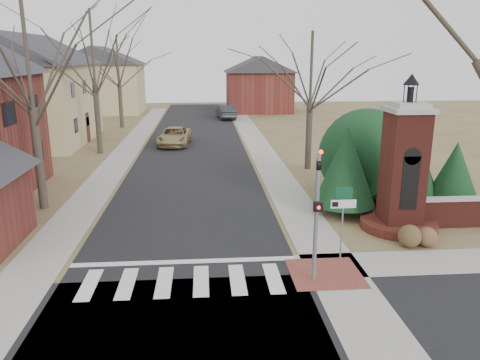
{
  "coord_description": "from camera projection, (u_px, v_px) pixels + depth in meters",
  "views": [
    {
      "loc": [
        0.78,
        -13.21,
        7.2
      ],
      "look_at": [
        2.29,
        6.0,
        2.01
      ],
      "focal_mm": 35.0,
      "sensor_mm": 36.0,
      "label": 1
    }
  ],
  "objects": [
    {
      "name": "ground",
      "position": [
        182.0,
        294.0,
        14.53
      ],
      "size": [
        120.0,
        120.0,
        0.0
      ],
      "primitive_type": "plane",
      "color": "brown",
      "rests_on": "ground"
    },
    {
      "name": "main_street",
      "position": [
        194.0,
        152.0,
        35.7
      ],
      "size": [
        8.0,
        70.0,
        0.01
      ],
      "primitive_type": "cube",
      "color": "black",
      "rests_on": "ground"
    },
    {
      "name": "cross_street",
      "position": [
        177.0,
        353.0,
        11.64
      ],
      "size": [
        120.0,
        8.0,
        0.01
      ],
      "primitive_type": "cube",
      "color": "black",
      "rests_on": "ground"
    },
    {
      "name": "crosswalk_zone",
      "position": [
        183.0,
        281.0,
        15.29
      ],
      "size": [
        8.0,
        2.2,
        0.02
      ],
      "primitive_type": "cube",
      "color": "silver",
      "rests_on": "ground"
    },
    {
      "name": "stop_bar",
      "position": [
        184.0,
        262.0,
        16.74
      ],
      "size": [
        8.0,
        0.35,
        0.02
      ],
      "primitive_type": "cube",
      "color": "silver",
      "rests_on": "ground"
    },
    {
      "name": "sidewalk_right_main",
      "position": [
        261.0,
        151.0,
        36.09
      ],
      "size": [
        2.0,
        60.0,
        0.02
      ],
      "primitive_type": "cube",
      "color": "gray",
      "rests_on": "ground"
    },
    {
      "name": "sidewalk_left",
      "position": [
        125.0,
        153.0,
        35.31
      ],
      "size": [
        2.0,
        60.0,
        0.02
      ],
      "primitive_type": "cube",
      "color": "gray",
      "rests_on": "ground"
    },
    {
      "name": "curb_apron",
      "position": [
        325.0,
        273.0,
        15.85
      ],
      "size": [
        2.4,
        2.4,
        0.02
      ],
      "primitive_type": "cube",
      "color": "brown",
      "rests_on": "ground"
    },
    {
      "name": "traffic_signal_pole",
      "position": [
        317.0,
        206.0,
        14.73
      ],
      "size": [
        0.28,
        0.41,
        4.5
      ],
      "color": "slate",
      "rests_on": "ground"
    },
    {
      "name": "sign_post",
      "position": [
        343.0,
        209.0,
        16.35
      ],
      "size": [
        0.9,
        0.07,
        2.75
      ],
      "color": "slate",
      "rests_on": "ground"
    },
    {
      "name": "brick_gate_monument",
      "position": [
        402.0,
        179.0,
        19.45
      ],
      "size": [
        3.2,
        3.2,
        6.47
      ],
      "color": "#5D231B",
      "rests_on": "ground"
    },
    {
      "name": "house_stucco_left",
      "position": [
        28.0,
        87.0,
        38.3
      ],
      "size": [
        9.8,
        12.8,
        9.28
      ],
      "color": "#C8B285",
      "rests_on": "ground"
    },
    {
      "name": "house_distant_left",
      "position": [
        101.0,
        79.0,
        58.72
      ],
      "size": [
        10.8,
        8.8,
        8.53
      ],
      "color": "#C8B285",
      "rests_on": "ground"
    },
    {
      "name": "house_distant_right",
      "position": [
        259.0,
        83.0,
        60.38
      ],
      "size": [
        8.8,
        8.8,
        7.3
      ],
      "color": "maroon",
      "rests_on": "ground"
    },
    {
      "name": "evergreen_near",
      "position": [
        346.0,
        166.0,
        21.21
      ],
      "size": [
        2.8,
        2.8,
        4.1
      ],
      "color": "#473D33",
      "rests_on": "ground"
    },
    {
      "name": "evergreen_mid",
      "position": [
        406.0,
        153.0,
        22.54
      ],
      "size": [
        3.4,
        3.4,
        4.7
      ],
      "color": "#473D33",
      "rests_on": "ground"
    },
    {
      "name": "evergreen_far",
      "position": [
        455.0,
        171.0,
        21.91
      ],
      "size": [
        2.4,
        2.4,
        3.3
      ],
      "color": "#473D33",
      "rests_on": "ground"
    },
    {
      "name": "evergreen_mass",
      "position": [
        366.0,
        152.0,
        23.73
      ],
      "size": [
        4.8,
        4.8,
        4.8
      ],
      "primitive_type": "sphere",
      "color": "#10311B",
      "rests_on": "ground"
    },
    {
      "name": "bare_tree_0",
      "position": [
        25.0,
        43.0,
        20.66
      ],
      "size": [
        8.05,
        8.05,
        11.15
      ],
      "color": "#473D33",
      "rests_on": "ground"
    },
    {
      "name": "bare_tree_1",
      "position": [
        92.0,
        42.0,
        33.09
      ],
      "size": [
        8.4,
        8.4,
        11.64
      ],
      "color": "#473D33",
      "rests_on": "ground"
    },
    {
      "name": "bare_tree_2",
      "position": [
        117.0,
        56.0,
        45.82
      ],
      "size": [
        7.35,
        7.35,
        10.19
      ],
      "color": "#473D33",
      "rests_on": "ground"
    },
    {
      "name": "bare_tree_3",
      "position": [
        312.0,
        63.0,
        28.76
      ],
      "size": [
        7.0,
        7.0,
        9.7
      ],
      "color": "#473D33",
      "rests_on": "ground"
    },
    {
      "name": "pickup_truck",
      "position": [
        175.0,
        136.0,
        38.21
      ],
      "size": [
        2.81,
        5.35,
        1.44
      ],
      "primitive_type": "imported",
      "rotation": [
        0.0,
        0.0,
        -0.08
      ],
      "color": "#9F8A57",
      "rests_on": "ground"
    },
    {
      "name": "distant_car",
      "position": [
        226.0,
        112.0,
        53.85
      ],
      "size": [
        2.25,
        5.08,
        1.62
      ],
      "primitive_type": "imported",
      "rotation": [
        0.0,
        0.0,
        3.25
      ],
      "color": "#2F3236",
      "rests_on": "ground"
    },
    {
      "name": "dry_shrub_left",
      "position": [
        410.0,
        236.0,
        17.95
      ],
      "size": [
        0.89,
        0.89,
        0.89
      ],
      "primitive_type": "sphere",
      "color": "brown",
      "rests_on": "ground"
    },
    {
      "name": "dry_shrub_right",
      "position": [
        427.0,
        237.0,
        18.02
      ],
      "size": [
        0.78,
        0.78,
        0.78
      ],
      "primitive_type": "sphere",
      "color": "brown",
      "rests_on": "ground"
    }
  ]
}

